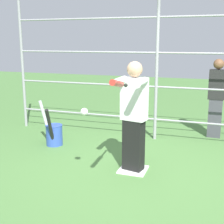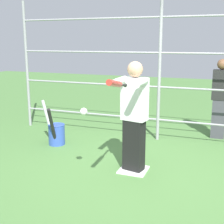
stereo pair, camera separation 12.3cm
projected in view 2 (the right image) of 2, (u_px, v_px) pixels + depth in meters
ground_plane at (133, 170)px, 4.62m from camera, size 24.00×24.00×0.00m
home_plate at (133, 170)px, 4.62m from camera, size 0.40×0.40×0.02m
fence_backstop at (160, 70)px, 5.78m from camera, size 5.92×0.06×2.69m
batter at (134, 114)px, 4.41m from camera, size 0.40×0.60×1.60m
baseball_bat_swinging at (116, 84)px, 3.41m from camera, size 0.17×0.90×0.20m
softball_in_flight at (84, 112)px, 3.99m from camera, size 0.10×0.10×0.10m
bat_bucket at (56, 133)px, 5.73m from camera, size 0.45×0.62×0.82m
bystander_behind_fence at (220, 98)px, 6.00m from camera, size 0.32×0.20×1.54m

